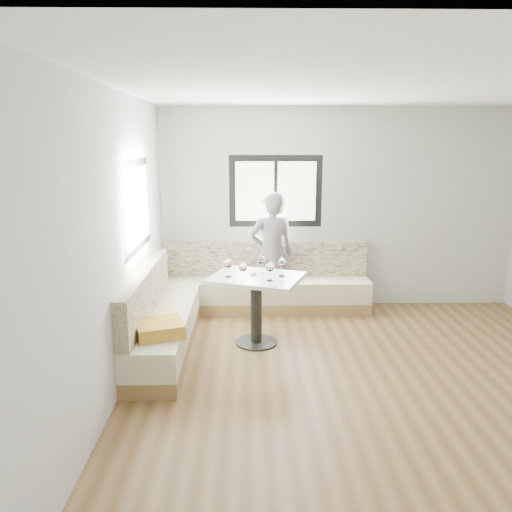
% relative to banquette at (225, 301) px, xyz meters
% --- Properties ---
extents(room, '(5.01, 5.01, 2.81)m').
position_rel_banquette_xyz_m(room, '(1.51, -1.54, 1.08)').
color(room, brown).
rests_on(room, ground).
extents(banquette, '(2.90, 2.80, 0.95)m').
position_rel_banquette_xyz_m(banquette, '(0.00, 0.00, 0.00)').
color(banquette, olive).
rests_on(banquette, ground).
extents(table, '(1.21, 1.08, 0.82)m').
position_rel_banquette_xyz_m(table, '(0.40, -0.59, 0.28)').
color(table, black).
rests_on(table, ground).
extents(person, '(0.67, 0.50, 1.68)m').
position_rel_banquette_xyz_m(person, '(0.63, 0.52, 0.51)').
color(person, slate).
rests_on(person, ground).
extents(olive_ramekin, '(0.09, 0.09, 0.04)m').
position_rel_banquette_xyz_m(olive_ramekin, '(0.36, -0.52, 0.51)').
color(olive_ramekin, white).
rests_on(olive_ramekin, table).
extents(wine_glass_a, '(0.10, 0.10, 0.22)m').
position_rel_banquette_xyz_m(wine_glass_a, '(0.08, -0.61, 0.64)').
color(wine_glass_a, white).
rests_on(wine_glass_a, table).
extents(wine_glass_b, '(0.10, 0.10, 0.22)m').
position_rel_banquette_xyz_m(wine_glass_b, '(0.25, -0.77, 0.64)').
color(wine_glass_b, white).
rests_on(wine_glass_b, table).
extents(wine_glass_c, '(0.10, 0.10, 0.22)m').
position_rel_banquette_xyz_m(wine_glass_c, '(0.54, -0.79, 0.64)').
color(wine_glass_c, white).
rests_on(wine_glass_c, table).
extents(wine_glass_d, '(0.10, 0.10, 0.22)m').
position_rel_banquette_xyz_m(wine_glass_d, '(0.46, -0.45, 0.64)').
color(wine_glass_d, white).
rests_on(wine_glass_d, table).
extents(wine_glass_e, '(0.10, 0.10, 0.22)m').
position_rel_banquette_xyz_m(wine_glass_e, '(0.69, -0.60, 0.64)').
color(wine_glass_e, white).
rests_on(wine_glass_e, table).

